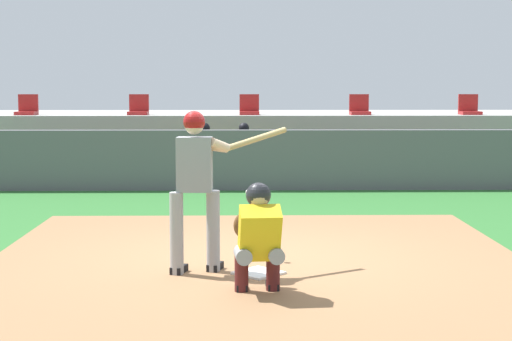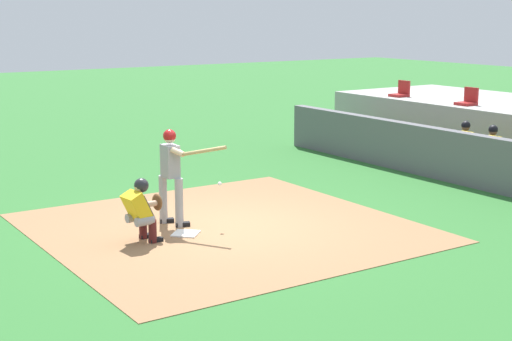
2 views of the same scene
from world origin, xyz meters
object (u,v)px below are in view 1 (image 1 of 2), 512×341
(dugout_player_0, at_px, (205,153))
(dugout_player_1, at_px, (244,153))
(stadium_seat_1, at_px, (138,109))
(batter_at_plate, at_px, (197,181))
(stadium_seat_4, at_px, (469,109))
(stadium_seat_2, at_px, (249,109))
(catcher_crouched, at_px, (258,234))
(stadium_seat_0, at_px, (27,109))
(stadium_seat_3, at_px, (360,109))
(home_plate, at_px, (258,273))

(dugout_player_0, distance_m, dugout_player_1, 0.83)
(dugout_player_0, xyz_separation_m, stadium_seat_1, (-1.64, 2.03, 0.86))
(batter_at_plate, xyz_separation_m, stadium_seat_4, (5.87, 10.09, 0.50))
(dugout_player_0, height_order, stadium_seat_1, stadium_seat_1)
(dugout_player_0, distance_m, stadium_seat_1, 2.75)
(stadium_seat_1, relative_size, stadium_seat_2, 1.00)
(stadium_seat_4, bearing_deg, dugout_player_0, -161.73)
(stadium_seat_2, relative_size, stadium_seat_4, 1.00)
(catcher_crouched, distance_m, stadium_seat_1, 11.33)
(batter_at_plate, xyz_separation_m, catcher_crouched, (0.65, -0.91, -0.43))
(dugout_player_1, xyz_separation_m, stadium_seat_0, (-5.07, 2.03, 0.86))
(catcher_crouched, xyz_separation_m, stadium_seat_4, (5.23, 10.99, 0.93))
(stadium_seat_1, relative_size, stadium_seat_3, 1.00)
(stadium_seat_4, bearing_deg, catcher_crouched, -115.43)
(stadium_seat_1, xyz_separation_m, stadium_seat_2, (2.60, 0.00, 0.00))
(home_plate, distance_m, batter_at_plate, 1.22)
(dugout_player_0, bearing_deg, stadium_seat_4, 18.27)
(dugout_player_1, bearing_deg, stadium_seat_4, 20.88)
(dugout_player_0, bearing_deg, dugout_player_1, 0.00)
(stadium_seat_0, distance_m, stadium_seat_1, 2.60)
(home_plate, bearing_deg, stadium_seat_1, 104.33)
(home_plate, distance_m, catcher_crouched, 1.00)
(stadium_seat_2, bearing_deg, batter_at_plate, -93.81)
(stadium_seat_2, bearing_deg, dugout_player_1, -93.74)
(dugout_player_1, relative_size, stadium_seat_1, 2.71)
(stadium_seat_4, bearing_deg, home_plate, -117.06)
(stadium_seat_0, bearing_deg, batter_at_plate, -65.83)
(batter_at_plate, height_order, dugout_player_1, batter_at_plate)
(stadium_seat_0, relative_size, stadium_seat_2, 1.00)
(batter_at_plate, height_order, stadium_seat_4, stadium_seat_4)
(batter_at_plate, xyz_separation_m, stadium_seat_2, (0.67, 10.09, 0.50))
(catcher_crouched, relative_size, stadium_seat_0, 4.10)
(stadium_seat_3, relative_size, stadium_seat_4, 1.00)
(batter_at_plate, bearing_deg, dugout_player_1, 86.17)
(dugout_player_1, distance_m, stadium_seat_4, 5.77)
(home_plate, relative_size, stadium_seat_4, 0.92)
(home_plate, distance_m, stadium_seat_1, 10.61)
(stadium_seat_4, bearing_deg, batter_at_plate, -120.21)
(dugout_player_0, distance_m, stadium_seat_2, 2.41)
(stadium_seat_3, bearing_deg, home_plate, -104.33)
(stadium_seat_0, bearing_deg, stadium_seat_1, 0.00)
(batter_at_plate, distance_m, dugout_player_1, 8.08)
(home_plate, xyz_separation_m, stadium_seat_4, (5.20, 10.18, 1.51))
(stadium_seat_3, bearing_deg, dugout_player_0, -150.27)
(catcher_crouched, bearing_deg, stadium_seat_0, 115.20)
(stadium_seat_1, height_order, stadium_seat_3, same)
(stadium_seat_3, xyz_separation_m, stadium_seat_4, (2.60, 0.00, 0.00))
(dugout_player_0, bearing_deg, batter_at_plate, -87.94)
(home_plate, relative_size, catcher_crouched, 0.22)
(home_plate, bearing_deg, dugout_player_0, 96.74)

